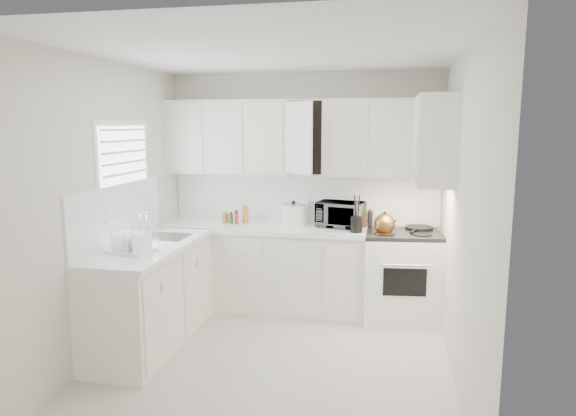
% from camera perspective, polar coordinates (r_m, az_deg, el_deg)
% --- Properties ---
extents(floor, '(3.20, 3.20, 0.00)m').
position_cam_1_polar(floor, '(4.64, -1.76, -16.84)').
color(floor, beige).
rests_on(floor, ground).
extents(ceiling, '(3.20, 3.20, 0.00)m').
position_cam_1_polar(ceiling, '(4.20, -1.94, 16.90)').
color(ceiling, white).
rests_on(ceiling, ground).
extents(wall_back, '(3.00, 0.00, 3.00)m').
position_cam_1_polar(wall_back, '(5.78, 1.74, 1.90)').
color(wall_back, silver).
rests_on(wall_back, ground).
extents(wall_front, '(3.00, 0.00, 3.00)m').
position_cam_1_polar(wall_front, '(2.74, -9.50, -6.61)').
color(wall_front, silver).
rests_on(wall_front, ground).
extents(wall_left, '(0.00, 3.20, 3.20)m').
position_cam_1_polar(wall_left, '(4.80, -19.59, -0.17)').
color(wall_left, silver).
rests_on(wall_left, ground).
extents(wall_right, '(0.00, 3.20, 3.20)m').
position_cam_1_polar(wall_right, '(4.16, 18.71, -1.50)').
color(wall_right, silver).
rests_on(wall_right, ground).
extents(window_blinds, '(0.06, 0.96, 1.06)m').
position_cam_1_polar(window_blinds, '(5.05, -17.53, 3.26)').
color(window_blinds, white).
rests_on(window_blinds, wall_left).
extents(lower_cabinets_back, '(2.22, 0.60, 0.90)m').
position_cam_1_polar(lower_cabinets_back, '(5.75, -2.67, -6.82)').
color(lower_cabinets_back, silver).
rests_on(lower_cabinets_back, floor).
extents(lower_cabinets_left, '(0.60, 1.60, 0.90)m').
position_cam_1_polar(lower_cabinets_left, '(5.03, -14.90, -9.52)').
color(lower_cabinets_left, silver).
rests_on(lower_cabinets_left, floor).
extents(countertop_back, '(2.24, 0.64, 0.05)m').
position_cam_1_polar(countertop_back, '(5.62, -2.73, -2.19)').
color(countertop_back, white).
rests_on(countertop_back, lower_cabinets_back).
extents(countertop_left, '(0.64, 1.62, 0.05)m').
position_cam_1_polar(countertop_left, '(4.89, -15.02, -4.25)').
color(countertop_left, white).
rests_on(countertop_left, lower_cabinets_left).
extents(backsplash_back, '(2.98, 0.02, 0.55)m').
position_cam_1_polar(backsplash_back, '(5.78, 1.72, 1.15)').
color(backsplash_back, white).
rests_on(backsplash_back, wall_back).
extents(backsplash_left, '(0.02, 1.60, 0.55)m').
position_cam_1_polar(backsplash_left, '(4.97, -18.27, -0.66)').
color(backsplash_left, white).
rests_on(backsplash_left, wall_left).
extents(upper_cabinets_back, '(3.00, 0.33, 0.80)m').
position_cam_1_polar(upper_cabinets_back, '(5.60, 1.47, 3.72)').
color(upper_cabinets_back, silver).
rests_on(upper_cabinets_back, wall_back).
extents(upper_cabinets_right, '(0.33, 0.90, 0.80)m').
position_cam_1_polar(upper_cabinets_right, '(4.92, 15.73, 2.60)').
color(upper_cabinets_right, silver).
rests_on(upper_cabinets_right, wall_right).
extents(sink, '(0.42, 0.38, 0.30)m').
position_cam_1_polar(sink, '(5.17, -13.39, -1.82)').
color(sink, gray).
rests_on(sink, countertop_left).
extents(stove, '(0.85, 0.73, 1.21)m').
position_cam_1_polar(stove, '(5.53, 12.38, -6.03)').
color(stove, white).
rests_on(stove, floor).
extents(tea_kettle, '(0.34, 0.32, 0.25)m').
position_cam_1_polar(tea_kettle, '(5.27, 10.62, -1.59)').
color(tea_kettle, olive).
rests_on(tea_kettle, stove).
extents(frying_pan, '(0.42, 0.55, 0.04)m').
position_cam_1_polar(frying_pan, '(5.61, 14.32, -2.06)').
color(frying_pan, black).
rests_on(frying_pan, stove).
extents(microwave, '(0.53, 0.36, 0.33)m').
position_cam_1_polar(microwave, '(5.55, 5.83, -0.40)').
color(microwave, gray).
rests_on(microwave, countertop_back).
extents(rice_cooker, '(0.33, 0.33, 0.27)m').
position_cam_1_polar(rice_cooker, '(5.62, 0.61, -0.55)').
color(rice_cooker, white).
rests_on(rice_cooker, countertop_back).
extents(paper_towel, '(0.12, 0.12, 0.27)m').
position_cam_1_polar(paper_towel, '(5.70, 1.84, -0.40)').
color(paper_towel, white).
rests_on(paper_towel, countertop_back).
extents(utensil_crock, '(0.13, 0.13, 0.39)m').
position_cam_1_polar(utensil_crock, '(5.27, 7.60, -0.59)').
color(utensil_crock, black).
rests_on(utensil_crock, countertop_back).
extents(dish_rack, '(0.41, 0.34, 0.20)m').
position_cam_1_polar(dish_rack, '(4.63, -16.98, -3.52)').
color(dish_rack, white).
rests_on(dish_rack, countertop_left).
extents(spice_left_0, '(0.06, 0.06, 0.13)m').
position_cam_1_polar(spice_left_0, '(5.85, -6.80, -0.89)').
color(spice_left_0, '#9C662A').
rests_on(spice_left_0, countertop_back).
extents(spice_left_1, '(0.06, 0.06, 0.13)m').
position_cam_1_polar(spice_left_1, '(5.75, -6.37, -1.07)').
color(spice_left_1, '#296822').
rests_on(spice_left_1, countertop_back).
extents(spice_left_2, '(0.06, 0.06, 0.13)m').
position_cam_1_polar(spice_left_2, '(5.81, -5.39, -0.95)').
color(spice_left_2, red).
rests_on(spice_left_2, countertop_back).
extents(spice_left_3, '(0.06, 0.06, 0.13)m').
position_cam_1_polar(spice_left_3, '(5.70, -4.93, -1.13)').
color(spice_left_3, orange).
rests_on(spice_left_3, countertop_back).
extents(sauce_right_0, '(0.06, 0.06, 0.19)m').
position_cam_1_polar(sauce_right_0, '(5.62, 7.33, -1.02)').
color(sauce_right_0, red).
rests_on(sauce_right_0, countertop_back).
extents(sauce_right_1, '(0.06, 0.06, 0.19)m').
position_cam_1_polar(sauce_right_1, '(5.56, 7.86, -1.15)').
color(sauce_right_1, orange).
rests_on(sauce_right_1, countertop_back).
extents(sauce_right_2, '(0.06, 0.06, 0.19)m').
position_cam_1_polar(sauce_right_2, '(5.61, 8.45, -1.06)').
color(sauce_right_2, '#542E18').
rests_on(sauce_right_2, countertop_back).
extents(sauce_right_3, '(0.06, 0.06, 0.19)m').
position_cam_1_polar(sauce_right_3, '(5.55, 8.99, -1.19)').
color(sauce_right_3, black).
rests_on(sauce_right_3, countertop_back).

